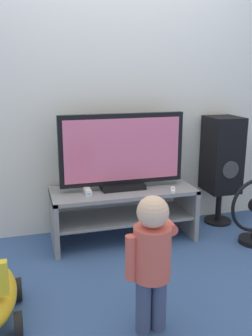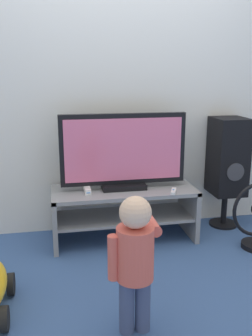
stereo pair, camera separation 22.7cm
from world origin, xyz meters
name	(u,v)px [view 1 (the left image)]	position (x,y,z in m)	size (l,w,h in m)	color
ground_plane	(131,250)	(0.00, 0.00, 0.00)	(16.00, 16.00, 0.00)	#38568C
wall_back	(113,75)	(0.00, 0.53, 1.30)	(10.00, 0.06, 2.60)	silver
tv_stand	(123,206)	(0.00, 0.22, 0.29)	(1.14, 0.45, 0.43)	gray
television	(122,152)	(0.00, 0.25, 0.72)	(0.99, 0.20, 0.60)	black
game_console	(87,190)	(-0.29, 0.21, 0.45)	(0.05, 0.20, 0.04)	white
remote_primary	(173,190)	(0.36, 0.06, 0.44)	(0.08, 0.13, 0.03)	white
child	(152,253)	(-0.15, -0.88, 0.44)	(0.29, 0.44, 0.75)	#3F4C72
speaker_tower	(222,157)	(0.92, 0.33, 0.61)	(0.27, 0.32, 0.96)	black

